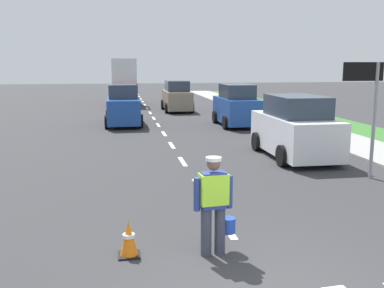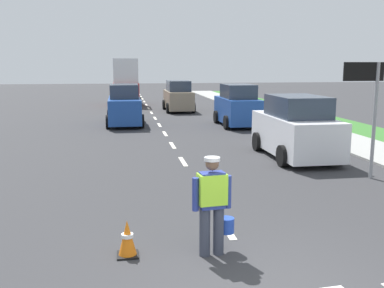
% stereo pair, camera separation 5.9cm
% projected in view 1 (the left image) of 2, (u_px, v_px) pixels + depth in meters
% --- Properties ---
extents(ground_plane, '(96.00, 96.00, 0.00)m').
position_uv_depth(ground_plane, '(153.00, 118.00, 26.57)').
color(ground_plane, '#333335').
extents(sidewalk_right, '(2.40, 72.00, 0.14)m').
position_uv_depth(sidewalk_right, '(365.00, 148.00, 17.04)').
color(sidewalk_right, '#9E9E99').
rests_on(sidewalk_right, ground).
extents(lane_center_line, '(0.14, 46.40, 0.01)m').
position_uv_depth(lane_center_line, '(149.00, 111.00, 30.65)').
color(lane_center_line, silver).
rests_on(lane_center_line, ground).
extents(road_worker, '(0.75, 0.43, 1.67)m').
position_uv_depth(road_worker, '(214.00, 201.00, 7.36)').
color(road_worker, '#383D4C').
rests_on(road_worker, ground).
extents(lane_direction_sign, '(1.16, 0.11, 3.20)m').
position_uv_depth(lane_direction_sign, '(368.00, 92.00, 12.10)').
color(lane_direction_sign, gray).
rests_on(lane_direction_sign, ground).
extents(traffic_cone_near, '(0.36, 0.36, 0.62)m').
position_uv_depth(traffic_cone_near, '(129.00, 238.00, 7.40)').
color(traffic_cone_near, black).
rests_on(traffic_cone_near, ground).
extents(delivery_truck, '(2.16, 4.60, 3.54)m').
position_uv_depth(delivery_truck, '(124.00, 84.00, 34.41)').
color(delivery_truck, red).
rests_on(delivery_truck, ground).
extents(car_outgoing_far, '(1.87, 4.16, 2.05)m').
position_uv_depth(car_outgoing_far, '(177.00, 97.00, 30.18)').
color(car_outgoing_far, gray).
rests_on(car_outgoing_far, ground).
extents(car_parked_curbside, '(2.04, 4.27, 2.11)m').
position_uv_depth(car_parked_curbside, '(295.00, 129.00, 15.18)').
color(car_parked_curbside, silver).
rests_on(car_parked_curbside, ground).
extents(car_oncoming_second, '(1.88, 4.20, 2.11)m').
position_uv_depth(car_oncoming_second, '(123.00, 106.00, 23.34)').
color(car_oncoming_second, '#1E4799').
rests_on(car_oncoming_second, ground).
extents(car_parked_far, '(1.90, 3.83, 2.13)m').
position_uv_depth(car_parked_far, '(236.00, 107.00, 22.97)').
color(car_parked_far, '#1E4799').
rests_on(car_parked_far, ground).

